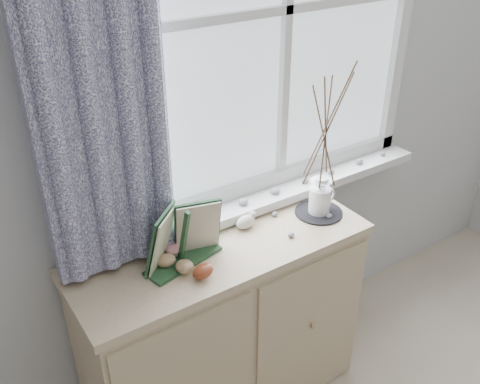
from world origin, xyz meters
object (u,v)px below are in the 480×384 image
Objects in this scene: toadstool_cluster at (156,243)px; botanical_book at (186,238)px; sideboard at (224,328)px; twig_pitcher at (326,127)px.

botanical_book is at bearing -63.96° from toadstool_cluster.
toadstool_cluster is at bearing 157.84° from sideboard.
botanical_book reaches higher than toadstool_cluster.
toadstool_cluster is (-0.06, 0.12, -0.07)m from botanical_book.
toadstool_cluster is at bearing 168.86° from twig_pitcher.
botanical_book is at bearing -170.06° from sideboard.
sideboard is 8.16× the size of toadstool_cluster.
sideboard is 0.94m from twig_pitcher.
toadstool_cluster is at bearing 103.05° from botanical_book.
toadstool_cluster is (-0.23, 0.09, 0.48)m from sideboard.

